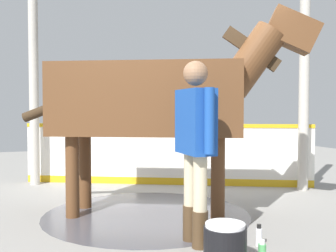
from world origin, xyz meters
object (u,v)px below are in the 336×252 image
object	(u,v)px
horse	(157,99)
bottle_shampoo	(259,236)
handler	(195,138)
wash_bucket	(225,244)

from	to	relation	value
horse	bottle_shampoo	world-z (taller)	horse
horse	handler	world-z (taller)	horse
handler	wash_bucket	world-z (taller)	handler
wash_bucket	bottle_shampoo	bearing A→B (deg)	-149.43
horse	handler	xyz separation A→B (m)	(-0.01, 1.14, -0.40)
bottle_shampoo	horse	bearing A→B (deg)	-68.17
wash_bucket	bottle_shampoo	xyz separation A→B (m)	(-0.51, -0.30, -0.08)
horse	bottle_shampoo	xyz separation A→B (m)	(-0.56, 1.39, -1.31)
wash_bucket	bottle_shampoo	distance (m)	0.60
horse	wash_bucket	bearing A→B (deg)	-62.74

